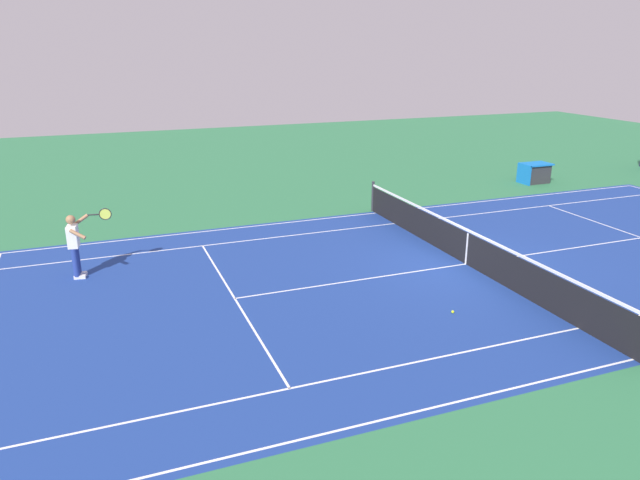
{
  "coord_description": "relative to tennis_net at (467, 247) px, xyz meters",
  "views": [
    {
      "loc": [
        9.13,
        12.65,
        5.67
      ],
      "look_at": [
        3.93,
        -0.83,
        0.9
      ],
      "focal_mm": 33.32,
      "sensor_mm": 36.0,
      "label": 1
    }
  ],
  "objects": [
    {
      "name": "tennis_player_near",
      "position": [
        9.79,
        -2.77,
        0.44
      ],
      "size": [
        1.13,
        0.77,
        1.7
      ],
      "color": "navy",
      "rests_on": "ground_plane"
    },
    {
      "name": "ground_plane",
      "position": [
        0.0,
        0.0,
        -0.49
      ],
      "size": [
        60.0,
        60.0,
        0.0
      ],
      "primitive_type": "plane",
      "color": "#2D7247"
    },
    {
      "name": "court_line_markings",
      "position": [
        0.0,
        0.0,
        -0.49
      ],
      "size": [
        23.85,
        11.05,
        0.01
      ],
      "color": "white",
      "rests_on": "ground_plane"
    },
    {
      "name": "court_slab",
      "position": [
        0.0,
        0.0,
        -0.49
      ],
      "size": [
        24.2,
        11.4,
        0.0
      ],
      "primitive_type": "cube",
      "color": "navy",
      "rests_on": "ground_plane"
    },
    {
      "name": "tennis_net",
      "position": [
        0.0,
        0.0,
        0.0
      ],
      "size": [
        0.1,
        11.7,
        1.08
      ],
      "color": "#2D2D33",
      "rests_on": "ground_plane"
    },
    {
      "name": "tennis_ball",
      "position": [
        2.07,
        2.52,
        -0.46
      ],
      "size": [
        0.07,
        0.07,
        0.07
      ],
      "primitive_type": "sphere",
      "color": "#CCE01E",
      "rests_on": "ground_plane"
    },
    {
      "name": "equipment_cart_tarped",
      "position": [
        -8.47,
        -7.4,
        -0.05
      ],
      "size": [
        1.25,
        0.84,
        0.85
      ],
      "color": "#2D2D33",
      "rests_on": "ground_plane"
    }
  ]
}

